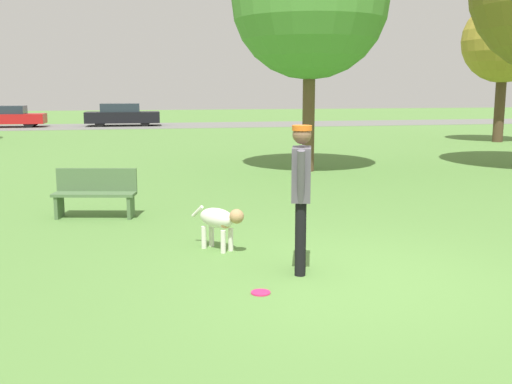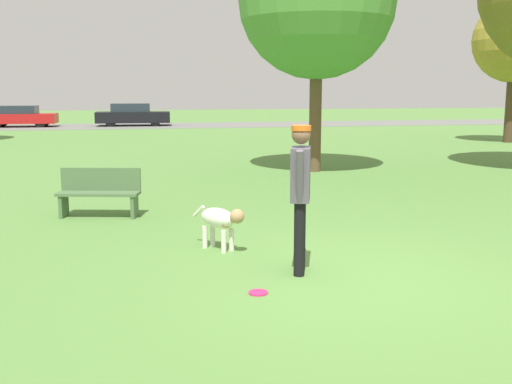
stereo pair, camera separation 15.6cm
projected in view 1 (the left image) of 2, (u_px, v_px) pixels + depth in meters
ground_plane at (351, 279)px, 6.99m from camera, size 120.00×120.00×0.00m
far_road_strip at (165, 126)px, 36.76m from camera, size 120.00×6.00×0.01m
person at (301, 185)px, 7.09m from camera, size 0.35×0.72×1.78m
dog at (220, 220)px, 8.19m from camera, size 0.67×0.85×0.62m
frisbee at (261, 293)px, 6.51m from camera, size 0.22×0.22×0.02m
tree_mid_center at (310, 0)px, 15.53m from camera, size 4.12×4.12×6.56m
tree_far_right at (504, 42)px, 24.66m from camera, size 3.40×3.40×5.86m
parked_car_red at (8, 117)px, 34.99m from camera, size 4.11×1.87×1.26m
parked_car_black at (122, 115)px, 36.25m from camera, size 4.47×2.03×1.36m
park_bench at (95, 191)px, 10.34m from camera, size 1.46×0.71×0.84m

